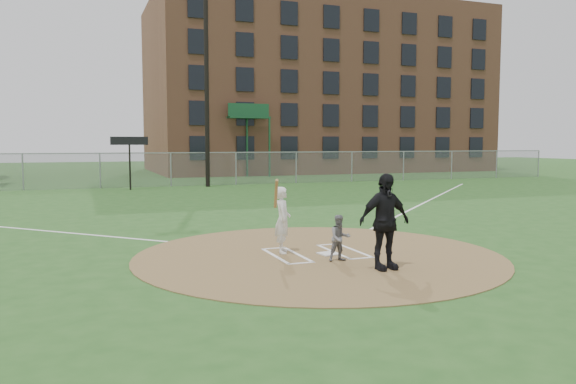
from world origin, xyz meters
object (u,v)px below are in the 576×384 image
object	(u,v)px
home_plate	(329,254)
umpire	(384,222)
catcher	(340,238)
batter_at_plate	(283,220)

from	to	relation	value
home_plate	umpire	bearing A→B (deg)	-76.95
catcher	batter_at_plate	size ratio (longest dim) A/B	0.57
batter_at_plate	umpire	bearing A→B (deg)	-59.64
catcher	batter_at_plate	xyz separation A→B (m)	(-0.86, 1.28, 0.28)
home_plate	umpire	distance (m)	2.07
catcher	home_plate	bearing A→B (deg)	84.81
home_plate	catcher	bearing A→B (deg)	-96.34
catcher	umpire	size ratio (longest dim) A/B	0.52
catcher	batter_at_plate	world-z (taller)	batter_at_plate
umpire	batter_at_plate	world-z (taller)	umpire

